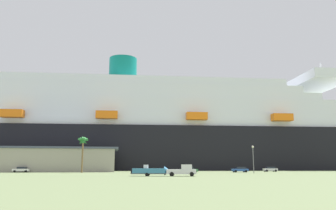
{
  "coord_description": "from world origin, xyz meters",
  "views": [
    {
      "loc": [
        -8.91,
        -86.08,
        2.08
      ],
      "look_at": [
        3.17,
        26.06,
        22.44
      ],
      "focal_mm": 35.68,
      "sensor_mm": 36.0,
      "label": 1
    }
  ],
  "objects_px": {
    "cruise_ship": "(189,134)",
    "palm_tree": "(83,143)",
    "parked_car_green_wagon": "(189,170)",
    "parked_car_blue_suv": "(240,169)",
    "street_lamp": "(253,155)",
    "small_boat_on_trailer": "(153,171)",
    "parked_car_silver_sedan": "(270,169)",
    "parked_car_white_van": "(21,169)",
    "pickup_truck": "(183,171)"
  },
  "relations": [
    {
      "from": "small_boat_on_trailer",
      "to": "parked_car_blue_suv",
      "type": "height_order",
      "value": "small_boat_on_trailer"
    },
    {
      "from": "pickup_truck",
      "to": "cruise_ship",
      "type": "bearing_deg",
      "value": 79.31
    },
    {
      "from": "cruise_ship",
      "to": "street_lamp",
      "type": "xyz_separation_m",
      "value": [
        6.93,
        -57.61,
        -10.8
      ]
    },
    {
      "from": "cruise_ship",
      "to": "small_boat_on_trailer",
      "type": "distance_m",
      "value": 81.62
    },
    {
      "from": "palm_tree",
      "to": "parked_car_white_van",
      "type": "height_order",
      "value": "palm_tree"
    },
    {
      "from": "pickup_truck",
      "to": "parked_car_white_van",
      "type": "distance_m",
      "value": 55.97
    },
    {
      "from": "parked_car_green_wagon",
      "to": "parked_car_blue_suv",
      "type": "distance_m",
      "value": 16.54
    },
    {
      "from": "street_lamp",
      "to": "parked_car_blue_suv",
      "type": "xyz_separation_m",
      "value": [
        -0.05,
        11.03,
        -3.86
      ]
    },
    {
      "from": "pickup_truck",
      "to": "parked_car_green_wagon",
      "type": "height_order",
      "value": "pickup_truck"
    },
    {
      "from": "street_lamp",
      "to": "parked_car_white_van",
      "type": "xyz_separation_m",
      "value": [
        -63.03,
        16.77,
        -3.86
      ]
    },
    {
      "from": "parked_car_green_wagon",
      "to": "parked_car_blue_suv",
      "type": "bearing_deg",
      "value": 16.06
    },
    {
      "from": "street_lamp",
      "to": "parked_car_blue_suv",
      "type": "height_order",
      "value": "street_lamp"
    },
    {
      "from": "pickup_truck",
      "to": "parked_car_blue_suv",
      "type": "bearing_deg",
      "value": 55.9
    },
    {
      "from": "parked_car_green_wagon",
      "to": "cruise_ship",
      "type": "bearing_deg",
      "value": 80.01
    },
    {
      "from": "street_lamp",
      "to": "small_boat_on_trailer",
      "type": "bearing_deg",
      "value": -143.87
    },
    {
      "from": "parked_car_blue_suv",
      "to": "parked_car_silver_sedan",
      "type": "relative_size",
      "value": 1.05
    },
    {
      "from": "parked_car_silver_sedan",
      "to": "parked_car_white_van",
      "type": "bearing_deg",
      "value": -177.52
    },
    {
      "from": "palm_tree",
      "to": "parked_car_silver_sedan",
      "type": "relative_size",
      "value": 2.22
    },
    {
      "from": "cruise_ship",
      "to": "palm_tree",
      "type": "distance_m",
      "value": 60.9
    },
    {
      "from": "palm_tree",
      "to": "parked_car_white_van",
      "type": "distance_m",
      "value": 20.24
    },
    {
      "from": "parked_car_blue_suv",
      "to": "parked_car_green_wagon",
      "type": "bearing_deg",
      "value": -163.94
    },
    {
      "from": "small_boat_on_trailer",
      "to": "parked_car_silver_sedan",
      "type": "bearing_deg",
      "value": 44.78
    },
    {
      "from": "cruise_ship",
      "to": "palm_tree",
      "type": "bearing_deg",
      "value": -129.18
    },
    {
      "from": "small_boat_on_trailer",
      "to": "street_lamp",
      "type": "distance_m",
      "value": 34.18
    },
    {
      "from": "parked_car_green_wagon",
      "to": "parked_car_blue_suv",
      "type": "relative_size",
      "value": 1.05
    },
    {
      "from": "parked_car_green_wagon",
      "to": "parked_car_white_van",
      "type": "bearing_deg",
      "value": 167.63
    },
    {
      "from": "street_lamp",
      "to": "parked_car_green_wagon",
      "type": "xyz_separation_m",
      "value": [
        -15.95,
        6.45,
        -3.86
      ]
    },
    {
      "from": "parked_car_white_van",
      "to": "parked_car_blue_suv",
      "type": "bearing_deg",
      "value": -5.21
    },
    {
      "from": "street_lamp",
      "to": "parked_car_blue_suv",
      "type": "bearing_deg",
      "value": 90.26
    },
    {
      "from": "parked_car_white_van",
      "to": "pickup_truck",
      "type": "bearing_deg",
      "value": -42.52
    },
    {
      "from": "cruise_ship",
      "to": "parked_car_green_wagon",
      "type": "distance_m",
      "value": 53.98
    },
    {
      "from": "cruise_ship",
      "to": "street_lamp",
      "type": "distance_m",
      "value": 59.02
    },
    {
      "from": "parked_car_blue_suv",
      "to": "small_boat_on_trailer",
      "type": "bearing_deg",
      "value": -131.4
    },
    {
      "from": "parked_car_blue_suv",
      "to": "parked_car_white_van",
      "type": "bearing_deg",
      "value": 174.79
    },
    {
      "from": "palm_tree",
      "to": "parked_car_silver_sedan",
      "type": "height_order",
      "value": "palm_tree"
    },
    {
      "from": "cruise_ship",
      "to": "parked_car_blue_suv",
      "type": "relative_size",
      "value": 50.29
    },
    {
      "from": "parked_car_blue_suv",
      "to": "palm_tree",
      "type": "bearing_deg",
      "value": -179.66
    },
    {
      "from": "street_lamp",
      "to": "parked_car_silver_sedan",
      "type": "distance_m",
      "value": 24.2
    },
    {
      "from": "small_boat_on_trailer",
      "to": "parked_car_blue_suv",
      "type": "bearing_deg",
      "value": 48.6
    },
    {
      "from": "small_boat_on_trailer",
      "to": "street_lamp",
      "type": "bearing_deg",
      "value": 36.13
    },
    {
      "from": "street_lamp",
      "to": "parked_car_blue_suv",
      "type": "relative_size",
      "value": 1.52
    },
    {
      "from": "palm_tree",
      "to": "street_lamp",
      "type": "distance_m",
      "value": 46.51
    },
    {
      "from": "pickup_truck",
      "to": "parked_car_green_wagon",
      "type": "xyz_separation_m",
      "value": [
        5.83,
        27.51,
        -0.21
      ]
    },
    {
      "from": "pickup_truck",
      "to": "small_boat_on_trailer",
      "type": "xyz_separation_m",
      "value": [
        -5.67,
        1.02,
        -0.08
      ]
    },
    {
      "from": "pickup_truck",
      "to": "parked_car_green_wagon",
      "type": "distance_m",
      "value": 28.12
    },
    {
      "from": "cruise_ship",
      "to": "parked_car_silver_sedan",
      "type": "bearing_deg",
      "value": -62.08
    },
    {
      "from": "cruise_ship",
      "to": "parked_car_white_van",
      "type": "relative_size",
      "value": 50.55
    },
    {
      "from": "small_boat_on_trailer",
      "to": "parked_car_green_wagon",
      "type": "height_order",
      "value": "small_boat_on_trailer"
    },
    {
      "from": "pickup_truck",
      "to": "parked_car_green_wagon",
      "type": "relative_size",
      "value": 1.2
    },
    {
      "from": "street_lamp",
      "to": "parked_car_silver_sedan",
      "type": "xyz_separation_m",
      "value": [
        12.97,
        20.06,
        -3.86
      ]
    }
  ]
}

